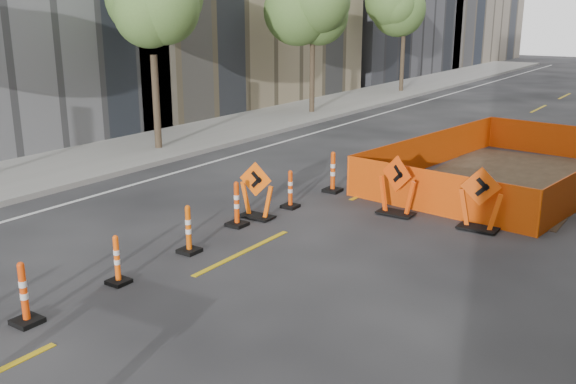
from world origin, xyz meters
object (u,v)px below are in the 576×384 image
Objects in this scene: channelizer_3 at (117,260)px; channelizer_4 at (188,229)px; channelizer_5 at (237,204)px; chevron_sign_right at (480,199)px; channelizer_6 at (290,189)px; channelizer_2 at (24,293)px; channelizer_7 at (333,172)px; chevron_sign_center at (397,185)px; chevron_sign_left at (257,190)px.

channelizer_4 is at bearing 89.93° from channelizer_3.
chevron_sign_right is (4.62, 2.79, 0.20)m from channelizer_5.
channelizer_5 is at bearing -96.53° from channelizer_6.
chevron_sign_right is (4.38, 8.34, 0.21)m from channelizer_2.
channelizer_5 is at bearing -169.42° from chevron_sign_right.
channelizer_7 is 4.37m from chevron_sign_right.
chevron_sign_right reaches higher than channelizer_2.
channelizer_6 is 2.60m from chevron_sign_center.
chevron_sign_right is at bearing 55.99° from channelizer_3.
channelizer_3 is 7.83m from chevron_sign_right.
channelizer_7 reaches higher than channelizer_6.
chevron_sign_left reaches higher than channelizer_4.
channelizer_4 is 1.05× the size of channelizer_6.
channelizer_3 is at bearing -90.07° from channelizer_4.
chevron_sign_center reaches higher than chevron_sign_left.
channelizer_7 is 2.99m from chevron_sign_left.
channelizer_4 is 1.87m from channelizer_5.
chevron_sign_left is at bearing 92.04° from channelizer_2.
channelizer_7 is 0.76× the size of chevron_sign_right.
channelizer_2 reaches higher than channelizer_6.
channelizer_6 is at bearing -94.01° from channelizer_7.
channelizer_2 is 8.67m from chevron_sign_center.
channelizer_5 reaches higher than channelizer_6.
channelizer_7 is (0.10, 7.40, 0.10)m from channelizer_3.
chevron_sign_left is at bearing 95.00° from channelizer_4.
chevron_sign_left reaches higher than channelizer_7.
channelizer_3 is (-0.00, 1.85, -0.06)m from channelizer_2.
chevron_sign_center is at bearing 69.79° from channelizer_3.
channelizer_5 is 5.40m from chevron_sign_right.
chevron_sign_left reaches higher than channelizer_6.
channelizer_3 is at bearing -86.30° from channelizer_5.
channelizer_5 is at bearing 93.70° from channelizer_3.
channelizer_2 is 5.56m from channelizer_5.
channelizer_5 is at bearing 92.47° from channelizer_2.
channelizer_2 is 9.25m from channelizer_7.
channelizer_2 is 1.13× the size of channelizer_3.
chevron_sign_left is at bearing -96.27° from channelizer_7.
channelizer_7 is 2.47m from chevron_sign_center.
channelizer_2 reaches higher than channelizer_4.
channelizer_3 is 1.85m from channelizer_4.
channelizer_5 is 3.72m from channelizer_7.
channelizer_7 is at bearing 85.99° from channelizer_6.
channelizer_7 is at bearing 175.88° from chevron_sign_center.
channelizer_5 is 0.94× the size of channelizer_7.
channelizer_4 is at bearing -82.57° from channelizer_5.
channelizer_4 is at bearing -99.52° from chevron_sign_center.
channelizer_6 is (-0.03, 3.70, -0.02)m from channelizer_4.
channelizer_4 is 5.55m from channelizer_7.
channelizer_6 is at bearing 171.47° from chevron_sign_right.
chevron_sign_center is at bearing 159.51° from chevron_sign_right.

